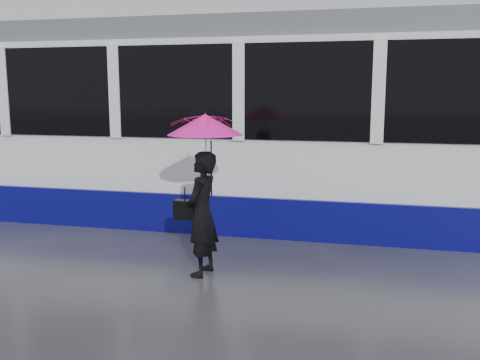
# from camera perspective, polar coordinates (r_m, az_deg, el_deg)

# --- Properties ---
(ground) EXTENTS (90.00, 90.00, 0.00)m
(ground) POSITION_cam_1_polar(r_m,az_deg,el_deg) (7.12, -2.90, -8.64)
(ground) COLOR #2A2A2F
(ground) RESTS_ON ground
(rails) EXTENTS (34.00, 1.51, 0.02)m
(rails) POSITION_cam_1_polar(r_m,az_deg,el_deg) (9.45, 1.45, -4.01)
(rails) COLOR #3F3D38
(rails) RESTS_ON ground
(tram) EXTENTS (26.00, 2.56, 3.35)m
(tram) POSITION_cam_1_polar(r_m,az_deg,el_deg) (10.50, -17.41, 5.90)
(tram) COLOR white
(tram) RESTS_ON ground
(woman) EXTENTS (0.42, 0.58, 1.51)m
(woman) POSITION_cam_1_polar(r_m,az_deg,el_deg) (6.43, -4.08, -3.63)
(woman) COLOR black
(woman) RESTS_ON ground
(umbrella) EXTENTS (0.97, 0.97, 1.02)m
(umbrella) POSITION_cam_1_polar(r_m,az_deg,el_deg) (6.28, -3.74, 4.37)
(umbrella) COLOR #F5148C
(umbrella) RESTS_ON ground
(handbag) EXTENTS (0.28, 0.14, 0.41)m
(handbag) POSITION_cam_1_polar(r_m,az_deg,el_deg) (6.51, -5.88, -3.16)
(handbag) COLOR black
(handbag) RESTS_ON ground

